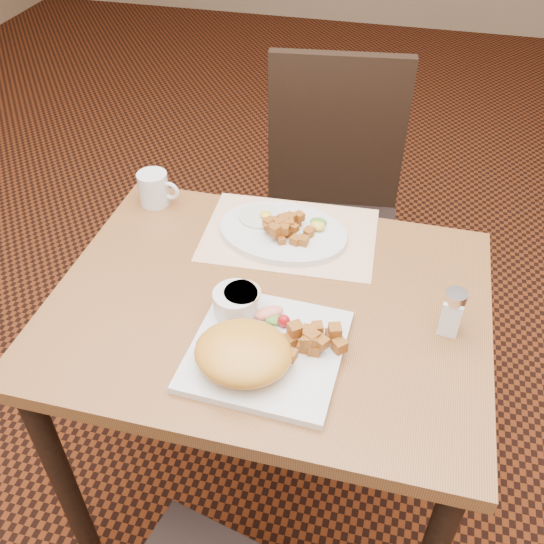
{
  "coord_description": "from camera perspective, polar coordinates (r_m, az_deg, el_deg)",
  "views": [
    {
      "loc": [
        0.23,
        -0.88,
        1.62
      ],
      "look_at": [
        0.0,
        0.01,
        0.82
      ],
      "focal_mm": 40.0,
      "sensor_mm": 36.0,
      "label": 1
    }
  ],
  "objects": [
    {
      "name": "table",
      "position": [
        1.34,
        -0.31,
        -6.08
      ],
      "size": [
        0.9,
        0.7,
        0.75
      ],
      "color": "#92592D",
      "rests_on": "ground"
    },
    {
      "name": "ramekin",
      "position": [
        1.2,
        -3.4,
        -2.79
      ],
      "size": [
        0.09,
        0.09,
        0.05
      ],
      "color": "silver",
      "rests_on": "plate_square"
    },
    {
      "name": "home_fries_sq",
      "position": [
        1.13,
        3.87,
        -6.37
      ],
      "size": [
        0.13,
        0.11,
        0.04
      ],
      "color": "#AC5F1B",
      "rests_on": "plate_square"
    },
    {
      "name": "plate_oval",
      "position": [
        1.42,
        1.02,
        3.76
      ],
      "size": [
        0.33,
        0.26,
        0.02
      ],
      "primitive_type": null,
      "rotation": [
        0.0,
        0.0,
        -0.11
      ],
      "color": "silver",
      "rests_on": "placemat"
    },
    {
      "name": "garnish_ov",
      "position": [
        1.42,
        4.36,
        4.51
      ],
      "size": [
        0.04,
        0.05,
        0.02
      ],
      "color": "#387223",
      "rests_on": "plate_oval"
    },
    {
      "name": "plate_square",
      "position": [
        1.15,
        -0.51,
        -7.4
      ],
      "size": [
        0.29,
        0.29,
        0.02
      ],
      "primitive_type": "cube",
      "rotation": [
        0.0,
        0.0,
        -0.04
      ],
      "color": "silver",
      "rests_on": "table"
    },
    {
      "name": "ground",
      "position": [
        1.86,
        -0.23,
        -19.72
      ],
      "size": [
        8.0,
        8.0,
        0.0
      ],
      "primitive_type": "plane",
      "color": "black",
      "rests_on": "ground"
    },
    {
      "name": "chair_far",
      "position": [
        1.92,
        5.57,
        6.47
      ],
      "size": [
        0.47,
        0.48,
        0.97
      ],
      "rotation": [
        0.0,
        0.0,
        3.27
      ],
      "color": "black",
      "rests_on": "ground"
    },
    {
      "name": "garnish_sq",
      "position": [
        1.19,
        0.14,
        -4.15
      ],
      "size": [
        0.08,
        0.06,
        0.03
      ],
      "color": "#387223",
      "rests_on": "plate_square"
    },
    {
      "name": "placemat",
      "position": [
        1.43,
        1.69,
        3.53
      ],
      "size": [
        0.41,
        0.3,
        0.0
      ],
      "primitive_type": "cube",
      "rotation": [
        0.0,
        0.0,
        0.06
      ],
      "color": "white",
      "rests_on": "table"
    },
    {
      "name": "salt_shaker",
      "position": [
        1.21,
        16.59,
        -3.59
      ],
      "size": [
        0.05,
        0.05,
        0.1
      ],
      "color": "white",
      "rests_on": "table"
    },
    {
      "name": "fried_egg",
      "position": [
        1.45,
        -1.09,
        5.3
      ],
      "size": [
        0.1,
        0.1,
        0.02
      ],
      "color": "white",
      "rests_on": "plate_oval"
    },
    {
      "name": "hollandaise_mound",
      "position": [
        1.1,
        -2.8,
        -7.61
      ],
      "size": [
        0.19,
        0.16,
        0.07
      ],
      "color": "gold",
      "rests_on": "plate_square"
    },
    {
      "name": "home_fries_ov",
      "position": [
        1.39,
        1.43,
        4.2
      ],
      "size": [
        0.12,
        0.1,
        0.04
      ],
      "color": "#AC5F1B",
      "rests_on": "plate_oval"
    },
    {
      "name": "coffee_mug",
      "position": [
        1.54,
        -11.01,
        7.71
      ],
      "size": [
        0.11,
        0.07,
        0.08
      ],
      "color": "silver",
      "rests_on": "table"
    }
  ]
}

